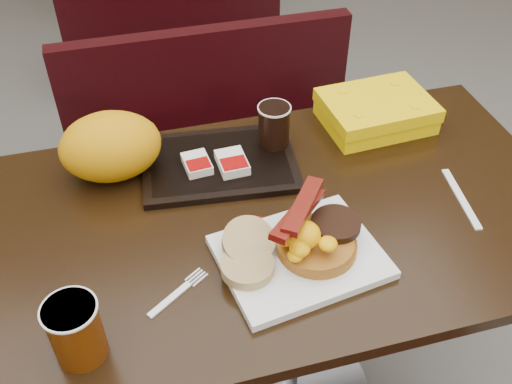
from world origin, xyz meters
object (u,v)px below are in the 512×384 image
object	(u,v)px
platter	(300,257)
coffee_cup_near	(76,331)
tray	(219,163)
paper_bag	(111,146)
bench_far_s	(167,7)
fork	(170,300)
coffee_cup_far	(274,125)
bench_near_n	(222,156)
hashbrown_sleeve_left	(197,164)
clamshell	(376,111)
hashbrown_sleeve_right	(232,162)
pancake_stack	(317,243)
knife	(461,198)
table_near	(283,319)

from	to	relation	value
platter	coffee_cup_near	distance (m)	0.42
tray	paper_bag	world-z (taller)	paper_bag
bench_far_s	fork	size ratio (longest dim) A/B	7.41
coffee_cup_far	bench_near_n	bearing A→B (deg)	93.62
bench_far_s	hashbrown_sleeve_left	world-z (taller)	hashbrown_sleeve_left
hashbrown_sleeve_left	clamshell	distance (m)	0.46
clamshell	paper_bag	world-z (taller)	paper_bag
bench_far_s	paper_bag	size ratio (longest dim) A/B	4.59
bench_near_n	coffee_cup_far	size ratio (longest dim) A/B	10.25
hashbrown_sleeve_left	bench_near_n	bearing A→B (deg)	68.43
tray	coffee_cup_far	xyz separation A→B (m)	(0.14, 0.03, 0.06)
coffee_cup_near	hashbrown_sleeve_left	bearing A→B (deg)	56.15
fork	coffee_cup_far	bearing A→B (deg)	16.95
coffee_cup_far	hashbrown_sleeve_right	bearing A→B (deg)	-152.02
pancake_stack	bench_far_s	bearing A→B (deg)	90.40
platter	coffee_cup_near	world-z (taller)	coffee_cup_near
bench_far_s	coffee_cup_far	xyz separation A→B (m)	(0.03, -1.68, 0.46)
tray	fork	bearing A→B (deg)	-109.87
knife	hashbrown_sleeve_left	xyz separation A→B (m)	(-0.52, 0.23, 0.02)
coffee_cup_far	paper_bag	world-z (taller)	paper_bag
knife	coffee_cup_far	distance (m)	0.44
bench_near_n	bench_far_s	size ratio (longest dim) A/B	1.00
knife	bench_far_s	bearing A→B (deg)	-161.57
bench_far_s	pancake_stack	size ratio (longest dim) A/B	6.57
platter	hashbrown_sleeve_right	xyz separation A→B (m)	(-0.06, 0.29, 0.02)
fork	hashbrown_sleeve_left	world-z (taller)	hashbrown_sleeve_left
bench_near_n	hashbrown_sleeve_left	bearing A→B (deg)	-106.68
table_near	fork	xyz separation A→B (m)	(-0.27, -0.16, 0.38)
platter	hashbrown_sleeve_left	bearing A→B (deg)	106.00
bench_near_n	platter	distance (m)	0.92
table_near	bench_far_s	bearing A→B (deg)	90.00
clamshell	hashbrown_sleeve_right	bearing A→B (deg)	-170.05
bench_near_n	hashbrown_sleeve_right	xyz separation A→B (m)	(-0.08, -0.54, 0.42)
hashbrown_sleeve_left	hashbrown_sleeve_right	world-z (taller)	hashbrown_sleeve_right
bench_far_s	hashbrown_sleeve_right	xyz separation A→B (m)	(-0.08, -1.74, 0.42)
bench_near_n	knife	bearing A→B (deg)	-64.30
hashbrown_sleeve_left	hashbrown_sleeve_right	xyz separation A→B (m)	(0.08, -0.02, 0.00)
hashbrown_sleeve_right	fork	bearing A→B (deg)	-123.23
hashbrown_sleeve_right	paper_bag	size ratio (longest dim) A/B	0.38
table_near	platter	xyz separation A→B (m)	(-0.02, -0.13, 0.38)
pancake_stack	clamshell	xyz separation A→B (m)	(0.29, 0.38, 0.00)
table_near	paper_bag	bearing A→B (deg)	146.88
bench_far_s	hashbrown_sleeve_left	size ratio (longest dim) A/B	13.35
tray	platter	bearing A→B (deg)	-68.51
coffee_cup_near	hashbrown_sleeve_left	distance (m)	0.48
bench_near_n	coffee_cup_near	size ratio (longest dim) A/B	8.54
coffee_cup_near	bench_far_s	bearing A→B (deg)	78.65
bench_far_s	fork	bearing A→B (deg)	-97.55
table_near	bench_near_n	distance (m)	0.70
bench_near_n	knife	xyz separation A→B (m)	(0.37, -0.76, 0.39)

